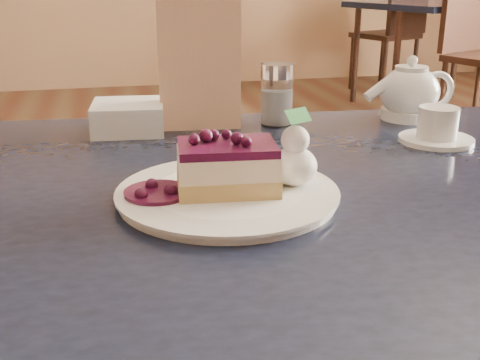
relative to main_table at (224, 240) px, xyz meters
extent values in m
cube|color=#161B30|center=(0.00, 0.00, 0.06)|extent=(1.34, 0.96, 0.04)
cylinder|color=#321C14|center=(0.60, 0.30, -0.33)|extent=(0.05, 0.05, 0.74)
cylinder|color=white|center=(-0.01, -0.05, 0.09)|extent=(0.28, 0.28, 0.01)
cube|color=#E0BF62|center=(-0.01, -0.05, 0.11)|extent=(0.13, 0.10, 0.02)
cube|color=#FDE5C1|center=(-0.01, -0.05, 0.13)|extent=(0.13, 0.10, 0.03)
cube|color=#2F0A21|center=(-0.01, -0.05, 0.15)|extent=(0.13, 0.10, 0.01)
ellipsoid|color=white|center=(0.08, -0.05, 0.12)|extent=(0.06, 0.06, 0.05)
cylinder|color=#2F0A21|center=(-0.09, -0.05, 0.10)|extent=(0.08, 0.08, 0.01)
cylinder|color=white|center=(0.40, 0.13, 0.09)|extent=(0.13, 0.13, 0.01)
cylinder|color=white|center=(0.40, 0.13, 0.12)|extent=(0.07, 0.07, 0.05)
ellipsoid|color=white|center=(0.43, 0.29, 0.13)|extent=(0.12, 0.12, 0.10)
cylinder|color=white|center=(0.43, 0.29, 0.19)|extent=(0.06, 0.06, 0.01)
cylinder|color=white|center=(0.35, 0.29, 0.13)|extent=(0.06, 0.02, 0.05)
cube|color=#FCF1C2|center=(0.02, 0.31, 0.20)|extent=(0.15, 0.05, 0.23)
cylinder|color=white|center=(0.17, 0.31, 0.13)|extent=(0.06, 0.06, 0.09)
cylinder|color=silver|center=(0.17, 0.31, 0.18)|extent=(0.06, 0.06, 0.03)
cube|color=white|center=(-0.11, 0.32, 0.11)|extent=(0.14, 0.14, 0.05)
cube|color=#161B30|center=(2.38, 3.54, 0.10)|extent=(1.34, 1.21, 0.04)
cylinder|color=#321C14|center=(1.92, 3.19, -0.31)|extent=(0.05, 0.05, 0.78)
cylinder|color=#321C14|center=(1.92, 3.89, -0.31)|extent=(0.05, 0.05, 0.78)
cylinder|color=#321C14|center=(2.84, 3.89, -0.31)|extent=(0.05, 0.05, 0.78)
camera|label=1|loc=(-0.16, -0.76, 0.36)|focal=45.00mm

